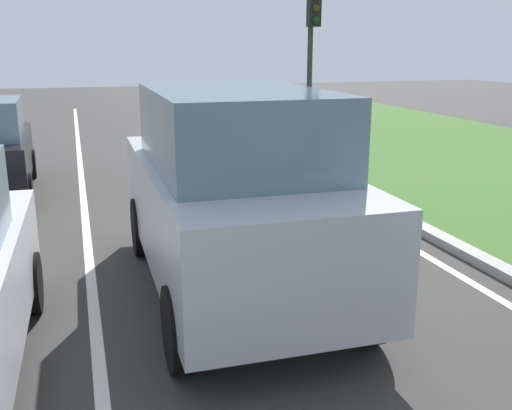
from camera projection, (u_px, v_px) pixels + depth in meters
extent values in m
plane|color=#383533|center=(121.00, 191.00, 11.36)|extent=(60.00, 60.00, 0.00)
cube|color=silver|center=(83.00, 194.00, 11.17)|extent=(0.12, 32.00, 0.01)
cube|color=silver|center=(297.00, 179.00, 12.38)|extent=(0.12, 32.00, 0.01)
cube|color=#3D6628|center=(495.00, 165.00, 13.75)|extent=(9.00, 48.00, 0.06)
cube|color=#9E9B93|center=(319.00, 175.00, 12.50)|extent=(0.24, 48.00, 0.12)
cube|color=#B7BABF|center=(233.00, 212.00, 6.56)|extent=(1.94, 4.52, 1.10)
cube|color=slate|center=(236.00, 128.00, 6.18)|extent=(1.72, 2.71, 0.80)
cylinder|color=black|center=(142.00, 227.00, 7.88)|extent=(0.23, 0.76, 0.76)
cylinder|color=black|center=(267.00, 216.00, 8.36)|extent=(0.23, 0.76, 0.76)
cylinder|color=black|center=(179.00, 329.00, 5.05)|extent=(0.23, 0.76, 0.76)
cylinder|color=black|center=(366.00, 304.00, 5.53)|extent=(0.23, 0.76, 0.76)
cylinder|color=black|center=(29.00, 283.00, 6.17)|extent=(0.23, 0.64, 0.64)
cylinder|color=black|center=(30.00, 164.00, 12.45)|extent=(0.24, 0.61, 0.60)
cylinder|color=black|center=(26.00, 191.00, 10.15)|extent=(0.24, 0.61, 0.60)
cylinder|color=#2D2D2D|center=(310.00, 68.00, 15.69)|extent=(0.14, 0.14, 4.24)
cube|color=black|center=(314.00, 8.00, 15.12)|extent=(0.32, 0.24, 0.90)
sphere|color=#382B0C|center=(316.00, 8.00, 15.00)|extent=(0.20, 0.20, 0.20)
sphere|color=black|center=(316.00, 20.00, 15.07)|extent=(0.20, 0.20, 0.20)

